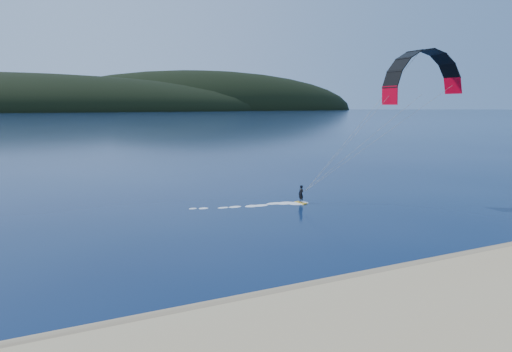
{
  "coord_description": "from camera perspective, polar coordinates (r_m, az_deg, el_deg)",
  "views": [
    {
      "loc": [
        -7.27,
        -12.66,
        8.98
      ],
      "look_at": [
        3.38,
        10.0,
        5.0
      ],
      "focal_mm": 31.23,
      "sensor_mm": 36.0,
      "label": 1
    }
  ],
  "objects": [
    {
      "name": "wet_sand",
      "position": [
        20.67,
        -2.08,
        -16.57
      ],
      "size": [
        220.0,
        2.5,
        0.1
      ],
      "color": "#7E6849",
      "rests_on": "ground"
    },
    {
      "name": "headland",
      "position": [
        758.04,
        -24.8,
        7.54
      ],
      "size": [
        1200.0,
        310.0,
        140.0
      ],
      "color": "black",
      "rests_on": "ground"
    },
    {
      "name": "kitesurfer_near",
      "position": [
        43.03,
        19.91,
        9.43
      ],
      "size": [
        24.64,
        7.35,
        13.79
      ],
      "color": "gold",
      "rests_on": "ground"
    }
  ]
}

